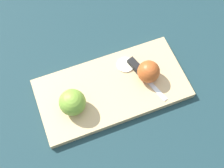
# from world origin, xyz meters

# --- Properties ---
(ground_plane) EXTENTS (4.00, 4.00, 0.00)m
(ground_plane) POSITION_xyz_m (0.00, 0.00, 0.00)
(ground_plane) COLOR #193338
(cutting_board) EXTENTS (0.45, 0.24, 0.02)m
(cutting_board) POSITION_xyz_m (0.00, 0.00, 0.01)
(cutting_board) COLOR tan
(cutting_board) RESTS_ON ground_plane
(apple_half_left) EXTENTS (0.07, 0.07, 0.07)m
(apple_half_left) POSITION_xyz_m (-0.12, -0.03, 0.06)
(apple_half_left) COLOR olive
(apple_half_left) RESTS_ON cutting_board
(apple_half_right) EXTENTS (0.07, 0.07, 0.07)m
(apple_half_right) POSITION_xyz_m (0.11, -0.00, 0.05)
(apple_half_right) COLOR #AD4C1E
(apple_half_right) RESTS_ON cutting_board
(knife) EXTENTS (0.07, 0.16, 0.02)m
(knife) POSITION_xyz_m (0.09, 0.03, 0.03)
(knife) COLOR silver
(knife) RESTS_ON cutting_board
(apple_slice) EXTENTS (0.05, 0.05, 0.00)m
(apple_slice) POSITION_xyz_m (0.06, 0.06, 0.02)
(apple_slice) COLOR beige
(apple_slice) RESTS_ON cutting_board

